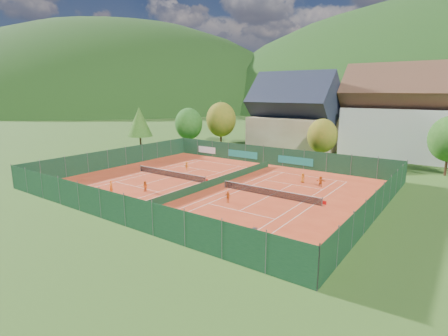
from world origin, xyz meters
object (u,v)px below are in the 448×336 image
hotel_block_a (404,117)px  ball_hopper (255,230)px  player_right_near (228,197)px  player_left_near (111,187)px  player_left_far (187,166)px  player_right_far_a (303,178)px  player_left_mid (145,187)px  chalet (293,119)px  player_right_far_b (320,181)px

hotel_block_a → ball_hopper: bearing=-94.3°
player_right_near → player_left_near: bearing=-180.0°
player_left_far → hotel_block_a: bearing=-120.9°
player_left_near → player_right_far_a: size_ratio=1.20×
ball_hopper → player_left_mid: player_left_mid is taller
ball_hopper → player_right_near: player_right_near is taller
player_left_near → chalet: bearing=87.6°
ball_hopper → player_left_far: bearing=144.1°
player_right_near → player_left_far: bearing=125.5°
player_left_far → player_right_far_a: player_left_far is taller
ball_hopper → player_right_far_a: (-3.83, 19.07, 0.09)m
player_right_near → player_left_mid: bearing=172.4°
hotel_block_a → player_left_far: bearing=-128.8°
ball_hopper → player_right_far_a: player_right_far_a is taller
hotel_block_a → player_left_near: size_ratio=13.96×
chalet → player_left_mid: 37.88m
hotel_block_a → player_right_far_a: size_ratio=16.76×
player_right_near → player_right_far_a: (3.28, 12.92, -0.01)m
chalet → player_left_near: size_ratio=10.47×
player_left_near → player_left_mid: bearing=47.2°
player_left_near → player_left_far: (-0.94, 14.79, -0.11)m
player_left_near → player_right_near: player_left_near is taller
player_right_far_b → hotel_block_a: bearing=-103.9°
chalet → hotel_block_a: 19.94m
ball_hopper → player_left_far: (-21.61, 15.67, 0.11)m
player_right_near → hotel_block_a: bearing=54.2°
chalet → player_right_far_a: bearing=-61.9°
chalet → player_left_near: (-5.16, -40.07, -5.85)m
player_left_mid → chalet: bearing=82.1°
player_left_mid → player_right_far_a: 20.76m
player_right_near → chalet: bearing=82.3°
ball_hopper → player_left_far: 26.69m
player_right_far_b → player_right_near: bearing=59.7°
hotel_block_a → player_left_near: 52.44m
player_right_far_b → player_left_far: bearing=3.4°
player_right_far_a → chalet: bearing=-53.0°
ball_hopper → player_left_far: player_left_far is taller
player_left_near → player_right_far_b: (19.51, 17.67, -0.08)m
hotel_block_a → player_right_near: size_ratio=16.62×
player_left_near → player_left_far: size_ratio=1.17×
player_left_far → player_right_near: (14.50, -9.52, -0.01)m
player_left_mid → player_right_near: bearing=9.0°
hotel_block_a → player_right_far_a: bearing=-104.7°
ball_hopper → player_left_mid: size_ratio=0.59×
player_right_far_a → ball_hopper: bearing=110.3°
chalet → hotel_block_a: (19.00, 6.00, 0.76)m
player_right_near → player_right_far_a: size_ratio=1.01×
player_left_near → player_left_far: 14.82m
player_left_near → player_right_far_b: 26.32m
player_left_near → player_right_far_a: bearing=52.1°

